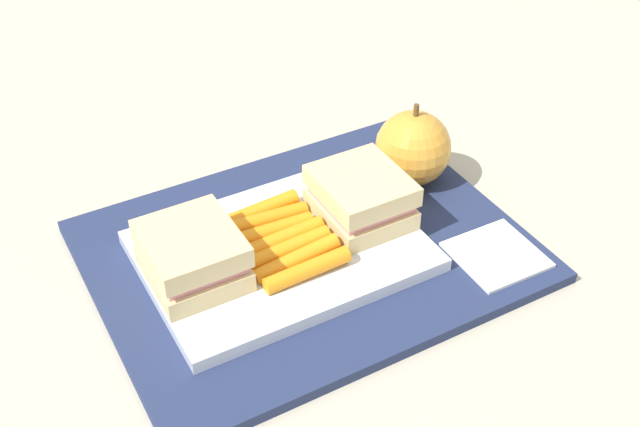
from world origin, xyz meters
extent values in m
plane|color=#B7AD99|center=(0.00, 0.00, 0.00)|extent=(2.40, 2.40, 0.00)
cube|color=navy|center=(0.00, 0.00, 0.01)|extent=(0.36, 0.28, 0.01)
cube|color=white|center=(-0.03, 0.00, 0.02)|extent=(0.23, 0.17, 0.01)
cube|color=#DBC189|center=(-0.10, 0.00, 0.03)|extent=(0.07, 0.08, 0.02)
cube|color=pink|center=(-0.10, 0.00, 0.04)|extent=(0.07, 0.07, 0.01)
cube|color=#DBC189|center=(-0.10, 0.00, 0.06)|extent=(0.07, 0.08, 0.02)
cube|color=#DBC189|center=(0.05, 0.00, 0.03)|extent=(0.07, 0.08, 0.02)
cube|color=pink|center=(0.05, 0.00, 0.04)|extent=(0.07, 0.07, 0.01)
cube|color=#DBC189|center=(0.05, 0.00, 0.06)|extent=(0.07, 0.08, 0.02)
cylinder|color=orange|center=(-0.02, -0.04, 0.03)|extent=(0.08, 0.01, 0.02)
cylinder|color=orange|center=(-0.03, -0.03, 0.03)|extent=(0.08, 0.01, 0.02)
cylinder|color=orange|center=(-0.03, -0.01, 0.03)|extent=(0.08, 0.01, 0.02)
cylinder|color=orange|center=(-0.02, 0.00, 0.03)|extent=(0.08, 0.01, 0.02)
cylinder|color=orange|center=(-0.03, 0.01, 0.03)|extent=(0.08, 0.01, 0.02)
cylinder|color=orange|center=(-0.02, 0.03, 0.03)|extent=(0.08, 0.01, 0.02)
cylinder|color=orange|center=(-0.03, 0.04, 0.03)|extent=(0.08, 0.01, 0.02)
sphere|color=gold|center=(0.13, 0.04, 0.05)|extent=(0.07, 0.07, 0.07)
cylinder|color=brown|center=(0.13, 0.04, 0.09)|extent=(0.01, 0.01, 0.01)
cube|color=white|center=(0.14, -0.09, 0.01)|extent=(0.07, 0.07, 0.00)
camera|label=1|loc=(-0.25, -0.46, 0.46)|focal=45.02mm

